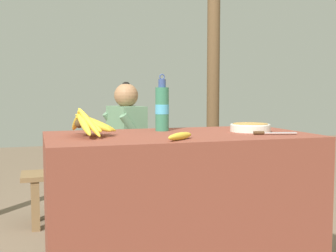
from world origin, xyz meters
name	(u,v)px	position (x,y,z in m)	size (l,w,h in m)	color
market_counter	(179,206)	(0.00, 0.00, 0.40)	(1.39, 0.75, 0.79)	brown
banana_bunch_ripe	(88,123)	(-0.48, 0.01, 0.86)	(0.23, 0.36, 0.16)	#4C381E
serving_bowl	(250,127)	(0.43, 0.01, 0.82)	(0.23, 0.23, 0.05)	silver
water_bottle	(162,108)	(-0.04, 0.20, 0.92)	(0.08, 0.08, 0.33)	#337556
loose_banana_front	(180,136)	(-0.09, -0.26, 0.81)	(0.18, 0.16, 0.04)	gold
knife	(269,133)	(0.43, -0.18, 0.80)	(0.23, 0.08, 0.02)	#BCBCC1
wooden_bench	(113,178)	(-0.16, 1.17, 0.33)	(1.38, 0.32, 0.40)	brown
seated_vendor	(121,142)	(-0.10, 1.12, 0.62)	(0.45, 0.42, 1.09)	#473828
banana_bunch_green	(68,163)	(-0.50, 1.16, 0.47)	(0.19, 0.32, 0.15)	#4C381E
support_post_far	(213,68)	(0.84, 1.49, 1.23)	(0.12, 0.12, 2.47)	brown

